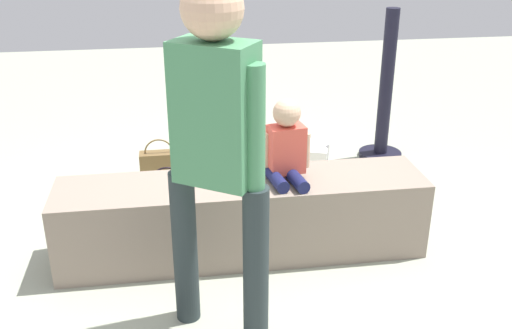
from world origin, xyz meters
name	(u,v)px	position (x,y,z in m)	size (l,w,h in m)	color
ground_plane	(243,251)	(0.00, 0.00, 0.00)	(12.00, 12.00, 0.00)	#A2A893
concrete_ledge	(243,217)	(0.00, 0.00, 0.24)	(2.18, 0.47, 0.48)	gray
child_seated	(286,145)	(0.26, 0.00, 0.69)	(0.28, 0.33, 0.48)	#181D4D
adult_standing	(216,137)	(-0.20, -0.68, 1.03)	(0.44, 0.37, 1.71)	#273133
cake_plate	(231,173)	(-0.06, 0.08, 0.50)	(0.22, 0.22, 0.07)	#4CA5D8
gift_bag	(245,167)	(0.14, 0.89, 0.17)	(0.21, 0.09, 0.38)	gold
railing_post	(385,103)	(1.36, 1.34, 0.48)	(0.36, 0.36, 1.25)	black
water_bottle_near_gift	(247,192)	(0.11, 0.61, 0.10)	(0.07, 0.07, 0.23)	silver
cake_box_white	(311,153)	(0.75, 1.33, 0.07)	(0.28, 0.32, 0.14)	white
handbag_black_leather	(168,194)	(-0.45, 0.66, 0.11)	(0.32, 0.14, 0.31)	black
handbag_brown_canvas	(160,163)	(-0.51, 1.22, 0.11)	(0.31, 0.13, 0.31)	brown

